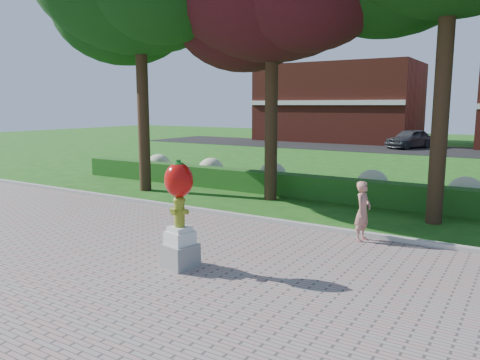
{
  "coord_description": "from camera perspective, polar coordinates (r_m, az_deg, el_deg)",
  "views": [
    {
      "loc": [
        5.69,
        -8.28,
        3.29
      ],
      "look_at": [
        -0.13,
        1.0,
        1.53
      ],
      "focal_mm": 35.0,
      "sensor_mm": 36.0,
      "label": 1
    }
  ],
  "objects": [
    {
      "name": "woman",
      "position": [
        11.65,
        14.76,
        -3.69
      ],
      "size": [
        0.39,
        0.56,
        1.45
      ],
      "primitive_type": "imported",
      "rotation": [
        0.0,
        0.0,
        1.48
      ],
      "color": "tan",
      "rests_on": "walkway"
    },
    {
      "name": "hydrangea_row",
      "position": [
        17.28,
        14.46,
        -0.3
      ],
      "size": [
        20.1,
        1.1,
        0.99
      ],
      "color": "#BEC193",
      "rests_on": "ground"
    },
    {
      "name": "parked_car",
      "position": [
        38.28,
        20.0,
        4.78
      ],
      "size": [
        3.35,
        4.68,
        1.48
      ],
      "primitive_type": "imported",
      "rotation": [
        0.0,
        0.0,
        -0.42
      ],
      "color": "#3E4145",
      "rests_on": "street"
    },
    {
      "name": "ground",
      "position": [
        10.57,
        -2.31,
        -9.02
      ],
      "size": [
        100.0,
        100.0,
        0.0
      ],
      "primitive_type": "plane",
      "color": "#1B5415",
      "rests_on": "ground"
    },
    {
      "name": "hydrant_sculpture",
      "position": [
        9.41,
        -7.41,
        -3.78
      ],
      "size": [
        0.7,
        0.7,
        2.19
      ],
      "rotation": [
        0.0,
        0.0,
        -0.21
      ],
      "color": "gray",
      "rests_on": "walkway"
    },
    {
      "name": "lawn_hedge",
      "position": [
        16.56,
        11.5,
        -1.12
      ],
      "size": [
        24.0,
        0.7,
        0.8
      ],
      "primitive_type": "cube",
      "color": "#1D4B15",
      "rests_on": "ground"
    },
    {
      "name": "walkway",
      "position": [
        7.83,
        -19.78,
        -16.11
      ],
      "size": [
        40.0,
        14.0,
        0.04
      ],
      "primitive_type": "cube",
      "color": "gray",
      "rests_on": "ground"
    },
    {
      "name": "curb",
      "position": [
        13.04,
        5.19,
        -5.2
      ],
      "size": [
        40.0,
        0.18,
        0.15
      ],
      "primitive_type": "cube",
      "color": "#ADADA5",
      "rests_on": "ground"
    },
    {
      "name": "building_left",
      "position": [
        45.1,
        11.9,
        9.19
      ],
      "size": [
        14.0,
        8.0,
        7.0
      ],
      "primitive_type": "cube",
      "color": "maroon",
      "rests_on": "ground"
    },
    {
      "name": "street",
      "position": [
        36.87,
        23.14,
        3.28
      ],
      "size": [
        50.0,
        8.0,
        0.02
      ],
      "primitive_type": "cube",
      "color": "black",
      "rests_on": "ground"
    }
  ]
}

